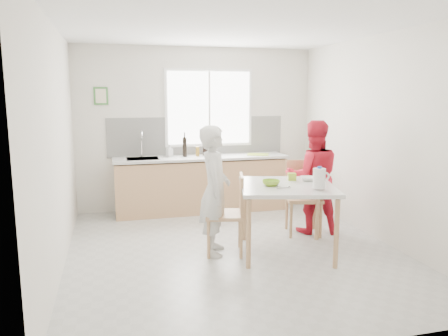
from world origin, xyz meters
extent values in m
plane|color=#B7B7B2|center=(0.00, 0.00, 0.00)|extent=(4.50, 4.50, 0.00)
plane|color=silver|center=(0.00, 2.25, 1.35)|extent=(4.00, 0.00, 4.00)
plane|color=silver|center=(0.00, -2.25, 1.35)|extent=(4.00, 0.00, 4.00)
plane|color=silver|center=(-2.00, 0.00, 1.35)|extent=(0.00, 4.50, 4.50)
plane|color=silver|center=(2.00, 0.00, 1.35)|extent=(0.00, 4.50, 4.50)
plane|color=white|center=(0.00, 0.00, 2.70)|extent=(4.50, 4.50, 0.00)
cube|color=white|center=(0.20, 2.23, 1.70)|extent=(1.50, 0.03, 1.30)
cube|color=white|center=(0.20, 2.21, 1.70)|extent=(1.40, 0.02, 1.20)
cube|color=white|center=(0.20, 2.21, 1.70)|extent=(0.03, 0.03, 1.20)
cube|color=white|center=(0.00, 2.24, 1.23)|extent=(3.00, 0.02, 0.65)
cube|color=#40833B|center=(-1.55, 2.23, 1.90)|extent=(0.22, 0.02, 0.28)
cube|color=beige|center=(-1.55, 2.22, 1.90)|extent=(0.16, 0.01, 0.22)
cube|color=tan|center=(0.00, 1.95, 0.43)|extent=(2.80, 0.60, 0.86)
cube|color=#3F3326|center=(0.00, 1.95, 0.05)|extent=(2.80, 0.54, 0.10)
cube|color=silver|center=(0.00, 1.95, 0.90)|extent=(2.84, 0.64, 0.04)
cube|color=#A5A5AA|center=(-0.95, 1.95, 0.91)|extent=(0.50, 0.40, 0.03)
cylinder|color=silver|center=(-0.95, 2.11, 1.10)|extent=(0.02, 0.02, 0.36)
torus|color=silver|center=(-0.95, 2.04, 1.28)|extent=(0.02, 0.18, 0.18)
cube|color=silver|center=(0.60, -0.24, 0.83)|extent=(1.35, 1.35, 0.04)
cylinder|color=tan|center=(0.01, -0.59, 0.39)|extent=(0.06, 0.06, 0.79)
cylinder|color=tan|center=(0.25, 0.36, 0.39)|extent=(0.06, 0.06, 0.79)
cylinder|color=tan|center=(0.95, -0.83, 0.39)|extent=(0.06, 0.06, 0.79)
cylinder|color=tan|center=(1.19, 0.12, 0.39)|extent=(0.06, 0.06, 0.79)
cube|color=tan|center=(-0.13, -0.05, 0.48)|extent=(0.55, 0.55, 0.04)
cube|color=tan|center=(0.07, -0.10, 0.74)|extent=(0.14, 0.42, 0.47)
cylinder|color=tan|center=(-0.26, 0.18, 0.23)|extent=(0.04, 0.04, 0.46)
cylinder|color=tan|center=(-0.36, -0.19, 0.23)|extent=(0.04, 0.04, 0.46)
cylinder|color=tan|center=(0.11, 0.09, 0.23)|extent=(0.04, 0.04, 0.46)
cylinder|color=tan|center=(0.01, -0.28, 0.23)|extent=(0.04, 0.04, 0.46)
cube|color=tan|center=(1.13, 0.40, 0.50)|extent=(0.57, 0.57, 0.04)
cube|color=tan|center=(1.18, 0.61, 0.77)|extent=(0.44, 0.14, 0.49)
cylinder|color=tan|center=(0.88, 0.26, 0.24)|extent=(0.04, 0.04, 0.48)
cylinder|color=tan|center=(1.27, 0.16, 0.24)|extent=(0.04, 0.04, 0.48)
cylinder|color=tan|center=(0.98, 0.65, 0.24)|extent=(0.04, 0.04, 0.48)
cylinder|color=tan|center=(1.37, 0.55, 0.24)|extent=(0.04, 0.04, 0.48)
imported|color=silver|center=(-0.24, -0.02, 0.78)|extent=(0.50, 0.65, 1.57)
imported|color=red|center=(1.28, 0.45, 0.79)|extent=(0.89, 0.77, 1.58)
imported|color=#87BB2B|center=(0.39, -0.23, 0.89)|extent=(0.26, 0.26, 0.07)
imported|color=white|center=(0.95, -0.07, 0.88)|extent=(0.24, 0.24, 0.05)
cylinder|color=white|center=(0.84, -0.59, 0.99)|extent=(0.14, 0.14, 0.23)
cylinder|color=blue|center=(0.84, -0.59, 1.11)|extent=(0.05, 0.05, 0.03)
torus|color=white|center=(0.91, -0.59, 1.00)|extent=(0.11, 0.05, 0.11)
cube|color=#98B62A|center=(0.77, 0.01, 0.90)|extent=(0.12, 0.12, 0.09)
cylinder|color=#A5A5AA|center=(0.47, -0.43, 0.86)|extent=(0.16, 0.03, 0.01)
cube|color=#ADCE2F|center=(0.97, 1.90, 0.93)|extent=(0.42, 0.36, 0.01)
cylinder|color=black|center=(-0.27, 1.99, 1.08)|extent=(0.07, 0.07, 0.32)
cylinder|color=black|center=(0.08, 2.04, 1.07)|extent=(0.07, 0.07, 0.30)
cylinder|color=olive|center=(-0.05, 1.98, 1.00)|extent=(0.06, 0.06, 0.16)
imported|color=#999999|center=(-0.51, 2.05, 1.02)|extent=(0.12, 0.12, 0.20)
camera|label=1|loc=(-1.43, -5.01, 1.93)|focal=35.00mm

